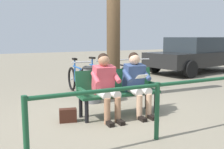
# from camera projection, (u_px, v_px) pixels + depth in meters

# --- Properties ---
(ground_plane) EXTENTS (40.00, 40.00, 0.00)m
(ground_plane) POSITION_uv_depth(u_px,v_px,m) (110.00, 113.00, 5.10)
(ground_plane) COLOR gray
(bench) EXTENTS (1.62, 0.57, 0.87)m
(bench) POSITION_uv_depth(u_px,v_px,m) (118.00, 88.00, 5.00)
(bench) COLOR #194C2D
(bench) RESTS_ON ground
(person_reading) EXTENTS (0.51, 0.78, 1.20)m
(person_reading) POSITION_uv_depth(u_px,v_px,m) (136.00, 80.00, 4.96)
(person_reading) COLOR #334772
(person_reading) RESTS_ON ground
(person_companion) EXTENTS (0.51, 0.78, 1.20)m
(person_companion) POSITION_uv_depth(u_px,v_px,m) (106.00, 83.00, 4.70)
(person_companion) COLOR #D84C59
(person_companion) RESTS_ON ground
(handbag) EXTENTS (0.33, 0.21, 0.24)m
(handbag) POSITION_uv_depth(u_px,v_px,m) (68.00, 115.00, 4.57)
(handbag) COLOR #3F1E14
(handbag) RESTS_ON ground
(tree_trunk) EXTENTS (0.32, 0.32, 4.08)m
(tree_trunk) POSITION_uv_depth(u_px,v_px,m) (113.00, 13.00, 6.12)
(tree_trunk) COLOR #4C3823
(tree_trunk) RESTS_ON ground
(litter_bin) EXTENTS (0.42, 0.42, 0.82)m
(litter_bin) POSITION_uv_depth(u_px,v_px,m) (92.00, 85.00, 5.91)
(litter_bin) COLOR slate
(litter_bin) RESTS_ON ground
(bicycle_green) EXTENTS (0.54, 1.65, 0.94)m
(bicycle_green) POSITION_uv_depth(u_px,v_px,m) (136.00, 76.00, 7.62)
(bicycle_green) COLOR black
(bicycle_green) RESTS_ON ground
(bicycle_black) EXTENTS (0.48, 1.68, 0.94)m
(bicycle_black) POSITION_uv_depth(u_px,v_px,m) (118.00, 77.00, 7.41)
(bicycle_black) COLOR black
(bicycle_black) RESTS_ON ground
(bicycle_orange) EXTENTS (0.48, 1.67, 0.94)m
(bicycle_orange) POSITION_uv_depth(u_px,v_px,m) (96.00, 78.00, 7.15)
(bicycle_orange) COLOR black
(bicycle_orange) RESTS_ON ground
(bicycle_silver) EXTENTS (0.48, 1.68, 0.94)m
(bicycle_silver) POSITION_uv_depth(u_px,v_px,m) (77.00, 81.00, 6.75)
(bicycle_silver) COLOR black
(bicycle_silver) RESTS_ON ground
(railing_fence) EXTENTS (3.74, 0.12, 0.85)m
(railing_fence) POSITION_uv_depth(u_px,v_px,m) (157.00, 99.00, 3.74)
(railing_fence) COLOR #194C2D
(railing_fence) RESTS_ON ground
(parked_car) EXTENTS (4.41, 2.47, 1.47)m
(parked_car) POSITION_uv_depth(u_px,v_px,m) (195.00, 54.00, 10.85)
(parked_car) COLOR black
(parked_car) RESTS_ON ground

